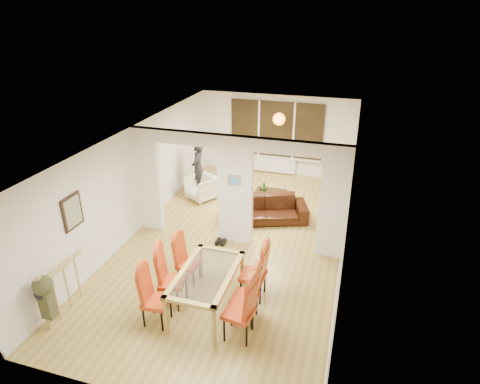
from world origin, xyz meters
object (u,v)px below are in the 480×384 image
at_px(dining_chair_lc, 188,261).
at_px(coffee_table, 271,194).
at_px(dining_chair_lb, 172,278).
at_px(dining_chair_rc, 253,272).
at_px(sofa, 265,209).
at_px(armchair, 202,188).
at_px(television, 330,192).
at_px(bowl, 263,188).
at_px(dining_chair_rb, 245,294).
at_px(dining_table, 207,290).
at_px(dining_chair_la, 156,298).
at_px(person, 198,168).
at_px(bottle, 264,187).
at_px(dining_chair_ra, 239,309).

bearing_deg(dining_chair_lc, coffee_table, 87.81).
height_order(dining_chair_lb, dining_chair_rc, dining_chair_rc).
height_order(dining_chair_lc, sofa, dining_chair_lc).
xyz_separation_m(dining_chair_lc, armchair, (-1.20, 3.71, -0.16)).
height_order(television, bowl, television).
relative_size(dining_chair_rb, sofa, 0.50).
relative_size(dining_chair_rc, coffee_table, 1.30).
height_order(dining_table, television, dining_table).
distance_m(dining_chair_la, dining_chair_lc, 1.21).
bearing_deg(dining_table, coffee_table, 89.04).
distance_m(dining_chair_lb, bowl, 5.11).
bearing_deg(dining_chair_lc, sofa, 81.00).
bearing_deg(dining_chair_rc, coffee_table, 100.60).
height_order(dining_chair_rb, person, person).
bearing_deg(coffee_table, bottle, -149.09).
bearing_deg(person, dining_chair_lc, 14.92).
bearing_deg(dining_chair_lb, dining_table, -7.93).
distance_m(dining_chair_ra, coffee_table, 5.55).
bearing_deg(dining_chair_rc, dining_chair_lc, -179.67).
relative_size(dining_chair_lc, dining_chair_rc, 0.88).
height_order(dining_chair_la, dining_chair_rb, dining_chair_rb).
relative_size(dining_chair_lc, television, 1.15).
xyz_separation_m(dining_chair_ra, bowl, (-0.91, 5.52, -0.35)).
distance_m(dining_chair_lb, dining_chair_rb, 1.41).
xyz_separation_m(dining_chair_la, television, (2.45, 5.89, -0.28)).
xyz_separation_m(dining_chair_la, coffee_table, (0.80, 5.59, -0.44)).
relative_size(dining_chair_ra, television, 1.32).
xyz_separation_m(dining_chair_ra, dining_chair_rb, (-0.02, 0.41, -0.03)).
bearing_deg(bowl, bottle, -66.79).
bearing_deg(television, armchair, 120.09).
relative_size(dining_table, dining_chair_la, 1.59).
distance_m(sofa, bottle, 1.33).
height_order(dining_chair_lb, armchair, dining_chair_lb).
height_order(dining_table, dining_chair_rc, dining_chair_rc).
height_order(dining_chair_rc, bottle, dining_chair_rc).
height_order(dining_chair_la, dining_chair_lb, dining_chair_lb).
distance_m(dining_chair_lc, person, 4.37).
height_order(dining_chair_la, sofa, dining_chair_la).
bearing_deg(dining_chair_rb, dining_table, 178.02).
relative_size(dining_chair_lb, bottle, 3.92).
bearing_deg(sofa, person, 134.01).
distance_m(dining_chair_ra, bottle, 5.45).
distance_m(dining_chair_rc, sofa, 3.08).
height_order(dining_chair_lc, person, person).
xyz_separation_m(dining_chair_rb, television, (1.00, 5.38, -0.29)).
relative_size(dining_chair_ra, dining_chair_rc, 1.01).
distance_m(dining_table, dining_chair_rb, 0.76).
relative_size(dining_chair_lc, bowl, 4.44).
bearing_deg(dining_chair_rb, sofa, 101.90).
bearing_deg(armchair, person, 153.36).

